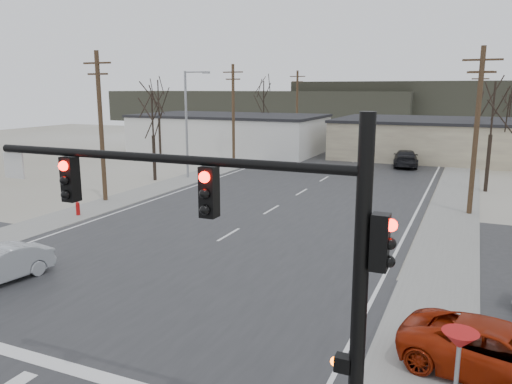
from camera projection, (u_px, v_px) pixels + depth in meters
ground at (134, 291)px, 19.04m from camera, size 140.00×140.00×0.00m
main_road at (277, 207)px, 32.48m from camera, size 18.00×110.00×0.05m
cross_road at (134, 290)px, 19.03m from camera, size 90.00×10.00×0.04m
sidewalk_left at (179, 182)px, 41.13m from camera, size 3.00×90.00×0.06m
sidewalk_right at (455, 205)px, 32.80m from camera, size 3.00×90.00×0.06m
traffic_signal_mast at (261, 245)px, 9.42m from camera, size 8.95×0.43×7.20m
fire_hydrant at (78, 209)px, 30.13m from camera, size 0.24×0.24×0.87m
yield_sign at (459, 344)px, 10.96m from camera, size 0.80×0.80×2.35m
building_left_far at (229, 133)px, 60.73m from camera, size 22.30×12.30×4.50m
building_right_far at (460, 139)px, 54.12m from camera, size 26.30×14.30×4.30m
upole_left_b at (101, 124)px, 33.25m from camera, size 2.20×0.30×10.00m
upole_left_c at (233, 112)px, 51.19m from camera, size 2.20×0.30×10.00m
upole_left_d at (297, 106)px, 69.12m from camera, size 2.20×0.30×10.00m
upole_right_a at (477, 129)px, 29.59m from camera, size 2.20×0.30×10.00m
upole_right_b at (477, 113)px, 49.32m from camera, size 2.20×0.30×10.00m
streetlight_main at (188, 119)px, 41.97m from camera, size 2.40×0.25×9.00m
tree_left_near at (153, 118)px, 41.02m from camera, size 3.30×3.30×7.35m
tree_right_mid at (493, 112)px, 36.23m from camera, size 3.74×3.74×8.33m
tree_left_far at (264, 99)px, 64.51m from camera, size 3.96×3.96×8.82m
tree_right_far at (510, 106)px, 58.63m from camera, size 3.52×3.52×7.84m
tree_left_mid at (158, 100)px, 56.89m from camera, size 3.96×3.96×8.82m
hill_left at (257, 107)px, 114.58m from camera, size 70.00×18.00×7.00m
hill_center at (497, 104)px, 98.31m from camera, size 80.00×18.00×9.00m
car_far_a at (406, 158)px, 48.93m from camera, size 3.09×5.94×1.65m
car_far_b at (347, 145)px, 61.61m from camera, size 1.69×4.18×1.42m
car_parked_red at (502, 354)px, 13.05m from camera, size 5.60×3.41×1.45m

